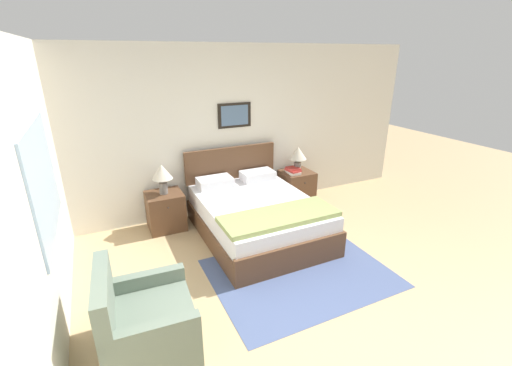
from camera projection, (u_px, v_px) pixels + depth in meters
The scene contains 13 objects.
ground_plane at pixel (334, 324), 3.31m from camera, with size 16.00×16.00×0.00m, color tan.
wall_back at pixel (222, 131), 5.36m from camera, with size 7.01×0.09×2.60m.
wall_left at pixel (41, 186), 3.15m from camera, with size 0.08×5.35×2.60m.
area_rug_main at pixel (300, 273), 4.07m from camera, with size 2.05×1.55×0.01m.
bed at pixel (257, 215), 4.85m from camera, with size 1.51×2.01×1.07m.
armchair at pixel (144, 322), 2.96m from camera, with size 0.81×0.85×0.82m.
nightstand_near_window at pixel (166, 211), 5.03m from camera, with size 0.52×0.51×0.56m.
nightstand_by_door at pixel (297, 187), 5.94m from camera, with size 0.52×0.51×0.56m.
table_lamp_near_window at pixel (162, 174), 4.82m from camera, with size 0.29×0.29×0.44m.
table_lamp_by_door at pixel (298, 155), 5.73m from camera, with size 0.29×0.29×0.44m.
book_thick_bottom at pixel (293, 172), 5.75m from camera, with size 0.20×0.26×0.04m.
book_hardcover_middle at pixel (293, 170), 5.73m from camera, with size 0.21×0.26×0.03m.
book_novel_upper at pixel (293, 168), 5.72m from camera, with size 0.20×0.21×0.03m.
Camera 1 is at (-1.80, -2.03, 2.45)m, focal length 24.00 mm.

